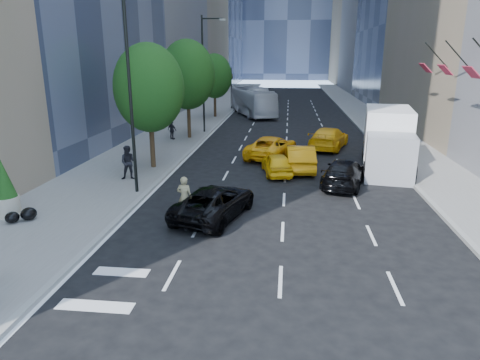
# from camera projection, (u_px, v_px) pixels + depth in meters

# --- Properties ---
(ground) EXTENTS (160.00, 160.00, 0.00)m
(ground) POSITION_uv_depth(u_px,v_px,m) (258.00, 230.00, 17.40)
(ground) COLOR black
(ground) RESTS_ON ground
(sidewalk_left) EXTENTS (6.00, 120.00, 0.15)m
(sidewalk_left) POSITION_uv_depth(u_px,v_px,m) (196.00, 119.00, 46.96)
(sidewalk_left) COLOR slate
(sidewalk_left) RESTS_ON ground
(sidewalk_right) EXTENTS (4.00, 120.00, 0.15)m
(sidewalk_right) POSITION_uv_depth(u_px,v_px,m) (373.00, 122.00, 44.92)
(sidewalk_right) COLOR slate
(sidewalk_right) RESTS_ON ground
(lamp_near) EXTENTS (2.13, 0.22, 10.00)m
(lamp_near) POSITION_uv_depth(u_px,v_px,m) (133.00, 78.00, 20.27)
(lamp_near) COLOR black
(lamp_near) RESTS_ON sidewalk_left
(lamp_far) EXTENTS (2.13, 0.22, 10.00)m
(lamp_far) POSITION_uv_depth(u_px,v_px,m) (205.00, 68.00, 37.44)
(lamp_far) COLOR black
(lamp_far) RESTS_ON sidewalk_left
(tree_near) EXTENTS (4.20, 4.20, 7.46)m
(tree_near) POSITION_uv_depth(u_px,v_px,m) (149.00, 88.00, 25.37)
(tree_near) COLOR #2F2312
(tree_near) RESTS_ON sidewalk_left
(tree_mid) EXTENTS (4.50, 4.50, 7.99)m
(tree_mid) POSITION_uv_depth(u_px,v_px,m) (187.00, 75.00, 34.81)
(tree_mid) COLOR #2F2312
(tree_mid) RESTS_ON sidewalk_left
(tree_far) EXTENTS (3.90, 3.90, 6.92)m
(tree_far) POSITION_uv_depth(u_px,v_px,m) (215.00, 76.00, 47.40)
(tree_far) COLOR #2F2312
(tree_far) RESTS_ON sidewalk_left
(traffic_signal) EXTENTS (2.48, 0.53, 5.20)m
(traffic_signal) POSITION_uv_depth(u_px,v_px,m) (231.00, 76.00, 55.05)
(traffic_signal) COLOR black
(traffic_signal) RESTS_ON sidewalk_left
(facade_flags) EXTENTS (1.85, 13.30, 2.05)m
(facade_flags) POSITION_uv_depth(u_px,v_px,m) (460.00, 68.00, 24.06)
(facade_flags) COLOR black
(facade_flags) RESTS_ON ground
(skateboarder) EXTENTS (0.71, 0.50, 1.84)m
(skateboarder) POSITION_uv_depth(u_px,v_px,m) (185.00, 200.00, 18.20)
(skateboarder) COLOR #8B7F57
(skateboarder) RESTS_ON ground
(black_sedan_lincoln) EXTENTS (3.58, 5.43, 1.39)m
(black_sedan_lincoln) POSITION_uv_depth(u_px,v_px,m) (215.00, 202.00, 18.64)
(black_sedan_lincoln) COLOR black
(black_sedan_lincoln) RESTS_ON ground
(black_sedan_mercedes) EXTENTS (3.17, 5.26, 1.43)m
(black_sedan_mercedes) POSITION_uv_depth(u_px,v_px,m) (344.00, 173.00, 23.24)
(black_sedan_mercedes) COLOR black
(black_sedan_mercedes) RESTS_ON ground
(taxi_a) EXTENTS (2.19, 4.00, 1.29)m
(taxi_a) POSITION_uv_depth(u_px,v_px,m) (277.00, 164.00, 25.43)
(taxi_a) COLOR yellow
(taxi_a) RESTS_ON ground
(taxi_b) EXTENTS (1.85, 4.79, 1.56)m
(taxi_b) POSITION_uv_depth(u_px,v_px,m) (300.00, 158.00, 26.39)
(taxi_b) COLOR orange
(taxi_b) RESTS_ON ground
(taxi_c) EXTENTS (3.87, 5.85, 1.49)m
(taxi_c) POSITION_uv_depth(u_px,v_px,m) (272.00, 147.00, 29.59)
(taxi_c) COLOR #FFAF0D
(taxi_c) RESTS_ON ground
(taxi_d) EXTENTS (3.75, 5.94, 1.60)m
(taxi_d) POSITION_uv_depth(u_px,v_px,m) (329.00, 138.00, 32.48)
(taxi_d) COLOR #FFB50D
(taxi_d) RESTS_ON ground
(city_bus) EXTENTS (6.50, 11.87, 3.24)m
(city_bus) POSITION_uv_depth(u_px,v_px,m) (252.00, 101.00, 50.65)
(city_bus) COLOR silver
(city_bus) RESTS_ON ground
(box_truck) EXTENTS (3.88, 7.94, 3.64)m
(box_truck) POSITION_uv_depth(u_px,v_px,m) (388.00, 139.00, 26.42)
(box_truck) COLOR white
(box_truck) RESTS_ON ground
(pedestrian_a) EXTENTS (1.08, 0.93, 1.92)m
(pedestrian_a) POSITION_uv_depth(u_px,v_px,m) (129.00, 163.00, 23.77)
(pedestrian_a) COLOR black
(pedestrian_a) RESTS_ON sidewalk_left
(pedestrian_b) EXTENTS (0.97, 0.75, 1.54)m
(pedestrian_b) POSITION_uv_depth(u_px,v_px,m) (172.00, 130.00, 35.22)
(pedestrian_b) COLOR black
(pedestrian_b) RESTS_ON sidewalk_left
(planter_shrub) EXTENTS (1.06, 1.06, 2.55)m
(planter_shrub) POSITION_uv_depth(u_px,v_px,m) (4.00, 189.00, 18.28)
(planter_shrub) COLOR #B8B099
(planter_shrub) RESTS_ON sidewalk_left
(garbage_bags) EXTENTS (1.08, 1.04, 0.54)m
(garbage_bags) POSITION_uv_depth(u_px,v_px,m) (22.00, 215.00, 17.91)
(garbage_bags) COLOR black
(garbage_bags) RESTS_ON sidewalk_left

